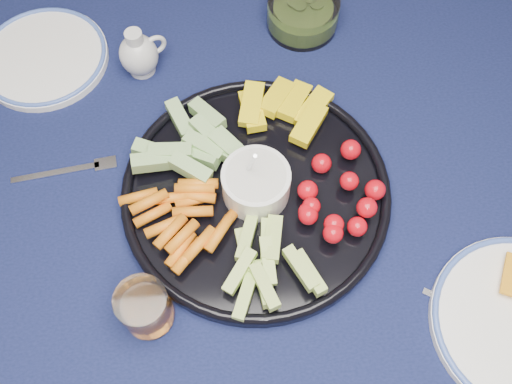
{
  "coord_description": "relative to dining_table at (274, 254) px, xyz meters",
  "views": [
    {
      "loc": [
        -0.05,
        -0.32,
        1.52
      ],
      "look_at": [
        -0.03,
        0.06,
        0.76
      ],
      "focal_mm": 40.0,
      "sensor_mm": 36.0,
      "label": 1
    }
  ],
  "objects": [
    {
      "name": "dining_table",
      "position": [
        0.0,
        0.0,
        0.0
      ],
      "size": [
        1.67,
        1.07,
        0.75
      ],
      "color": "#482C18",
      "rests_on": "ground"
    },
    {
      "name": "crudite_platter",
      "position": [
        -0.03,
        0.06,
        0.11
      ],
      "size": [
        0.4,
        0.4,
        0.13
      ],
      "color": "black",
      "rests_on": "dining_table"
    },
    {
      "name": "creamer_pitcher",
      "position": [
        -0.2,
        0.31,
        0.13
      ],
      "size": [
        0.08,
        0.06,
        0.09
      ],
      "color": "silver",
      "rests_on": "dining_table"
    },
    {
      "name": "pickle_bowl",
      "position": [
        0.08,
        0.4,
        0.11
      ],
      "size": [
        0.12,
        0.12,
        0.06
      ],
      "color": "silver",
      "rests_on": "dining_table"
    },
    {
      "name": "juice_tumbler",
      "position": [
        -0.18,
        -0.11,
        0.12
      ],
      "size": [
        0.07,
        0.07,
        0.08
      ],
      "color": "silver",
      "rests_on": "dining_table"
    },
    {
      "name": "fork_left",
      "position": [
        -0.3,
        0.12,
        0.09
      ],
      "size": [
        0.16,
        0.04,
        0.0
      ],
      "color": "silver",
      "rests_on": "dining_table"
    },
    {
      "name": "fork_right",
      "position": [
        0.27,
        -0.14,
        0.09
      ],
      "size": [
        0.13,
        0.09,
        0.0
      ],
      "color": "silver",
      "rests_on": "dining_table"
    },
    {
      "name": "side_plate_extra",
      "position": [
        -0.37,
        0.34,
        0.1
      ],
      "size": [
        0.22,
        0.22,
        0.02
      ],
      "color": "white",
      "rests_on": "dining_table"
    }
  ]
}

